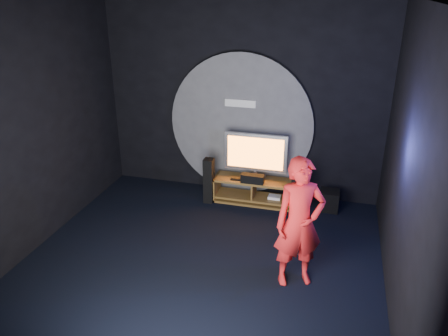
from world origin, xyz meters
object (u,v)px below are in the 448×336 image
(tower_speaker_left, at_px, (209,181))
(tower_speaker_right, at_px, (296,193))
(subwoofer, at_px, (329,200))
(player, at_px, (299,223))
(media_console, at_px, (254,192))
(tv, at_px, (256,154))

(tower_speaker_left, relative_size, tower_speaker_right, 1.00)
(tower_speaker_left, bearing_deg, subwoofer, 6.99)
(subwoofer, relative_size, player, 0.20)
(media_console, height_order, tv, tv)
(subwoofer, bearing_deg, tv, 179.67)
(tv, bearing_deg, subwoofer, -0.33)
(tower_speaker_right, distance_m, subwoofer, 0.69)
(media_console, distance_m, tower_speaker_left, 0.84)
(media_console, distance_m, tower_speaker_right, 0.85)
(media_console, relative_size, tower_speaker_left, 1.71)
(tv, relative_size, player, 0.63)
(tower_speaker_right, xyz_separation_m, subwoofer, (0.55, 0.35, -0.24))
(player, bearing_deg, subwoofer, 56.89)
(tv, relative_size, tower_speaker_right, 1.33)
(media_console, xyz_separation_m, subwoofer, (1.32, 0.06, -0.02))
(tower_speaker_right, distance_m, player, 1.86)
(media_console, bearing_deg, tower_speaker_left, -165.83)
(tv, relative_size, tower_speaker_left, 1.33)
(media_console, bearing_deg, tv, 95.93)
(tower_speaker_right, bearing_deg, tower_speaker_left, 176.67)
(tower_speaker_left, bearing_deg, media_console, 14.17)
(subwoofer, bearing_deg, player, -98.96)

